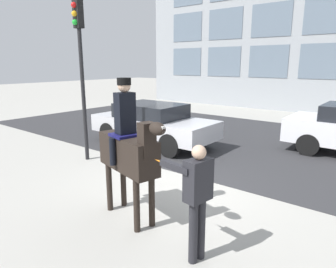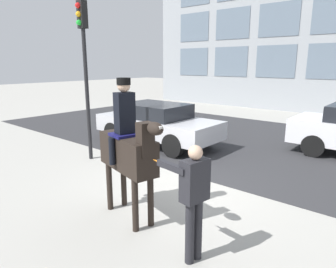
{
  "view_description": "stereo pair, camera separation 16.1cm",
  "coord_description": "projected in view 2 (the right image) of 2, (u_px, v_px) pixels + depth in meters",
  "views": [
    {
      "loc": [
        3.77,
        -5.45,
        2.79
      ],
      "look_at": [
        0.36,
        -1.14,
        1.5
      ],
      "focal_mm": 32.0,
      "sensor_mm": 36.0,
      "label": 1
    },
    {
      "loc": [
        3.89,
        -5.35,
        2.79
      ],
      "look_at": [
        0.36,
        -1.14,
        1.5
      ],
      "focal_mm": 32.0,
      "sensor_mm": 36.0,
      "label": 2
    }
  ],
  "objects": [
    {
      "name": "pedestrian_bystander",
      "position": [
        193.0,
        195.0,
        4.13
      ],
      "size": [
        0.88,
        0.44,
        1.73
      ],
      "rotation": [
        0.0,
        0.0,
        2.97
      ],
      "color": "#232328",
      "rests_on": "ground_plane"
    },
    {
      "name": "road_surface",
      "position": [
        267.0,
        144.0,
        10.61
      ],
      "size": [
        23.73,
        8.5,
        0.01
      ],
      "color": "#2D2D30",
      "rests_on": "ground_plane"
    },
    {
      "name": "street_car_near_lane",
      "position": [
        157.0,
        123.0,
        10.49
      ],
      "size": [
        4.51,
        1.93,
        1.44
      ],
      "color": "#B7B7BC",
      "rests_on": "ground_plane"
    },
    {
      "name": "traffic_light",
      "position": [
        84.0,
        58.0,
        8.34
      ],
      "size": [
        0.24,
        0.29,
        4.44
      ],
      "color": "black",
      "rests_on": "ground_plane"
    },
    {
      "name": "mounted_horse_lead",
      "position": [
        129.0,
        149.0,
        5.27
      ],
      "size": [
        1.8,
        0.75,
        2.56
      ],
      "rotation": [
        0.0,
        0.0,
        -0.24
      ],
      "color": "black",
      "rests_on": "ground_plane"
    },
    {
      "name": "ground_plane",
      "position": [
        187.0,
        185.0,
        7.07
      ],
      "size": [
        80.0,
        80.0,
        0.0
      ],
      "primitive_type": "plane",
      "color": "#9E9B93"
    }
  ]
}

